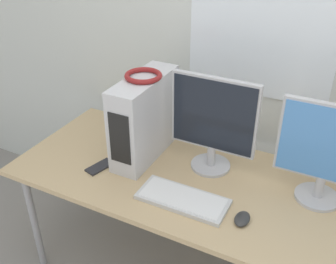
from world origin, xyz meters
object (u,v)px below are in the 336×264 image
(keyboard, at_px, (183,199))
(cell_phone, at_px, (100,167))
(pc_tower, at_px, (145,118))
(mouse, at_px, (242,219))
(monitor_right_near, at_px, (328,152))
(monitor_main, at_px, (213,122))
(headphones, at_px, (143,76))

(keyboard, relative_size, cell_phone, 2.60)
(pc_tower, height_order, mouse, pc_tower)
(monitor_right_near, xyz_separation_m, keyboard, (-0.55, -0.30, -0.25))
(pc_tower, relative_size, monitor_main, 0.96)
(monitor_main, bearing_deg, headphones, -173.32)
(keyboard, bearing_deg, monitor_right_near, 28.57)
(monitor_right_near, distance_m, mouse, 0.47)
(pc_tower, bearing_deg, monitor_main, 6.81)
(headphones, distance_m, monitor_right_near, 0.91)
(mouse, bearing_deg, pc_tower, 156.83)
(monitor_main, relative_size, monitor_right_near, 1.03)
(mouse, bearing_deg, keyboard, 179.32)
(monitor_right_near, relative_size, cell_phone, 3.00)
(headphones, relative_size, keyboard, 0.44)
(pc_tower, relative_size, headphones, 2.57)
(monitor_right_near, relative_size, mouse, 4.73)
(pc_tower, distance_m, monitor_main, 0.37)
(headphones, xyz_separation_m, monitor_right_near, (0.89, 0.03, -0.20))
(mouse, height_order, cell_phone, mouse)
(pc_tower, relative_size, monitor_right_near, 0.99)
(headphones, xyz_separation_m, keyboard, (0.35, -0.27, -0.44))
(monitor_main, bearing_deg, keyboard, -92.42)
(cell_phone, bearing_deg, keyboard, 10.63)
(cell_phone, bearing_deg, monitor_right_near, 29.42)
(headphones, xyz_separation_m, monitor_main, (0.36, 0.04, -0.19))
(monitor_main, relative_size, keyboard, 1.19)
(cell_phone, bearing_deg, monitor_main, 43.44)
(pc_tower, distance_m, cell_phone, 0.34)
(headphones, distance_m, cell_phone, 0.52)
(monitor_right_near, relative_size, keyboard, 1.15)
(keyboard, bearing_deg, monitor_main, 87.58)
(headphones, xyz_separation_m, cell_phone, (-0.15, -0.22, -0.45))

